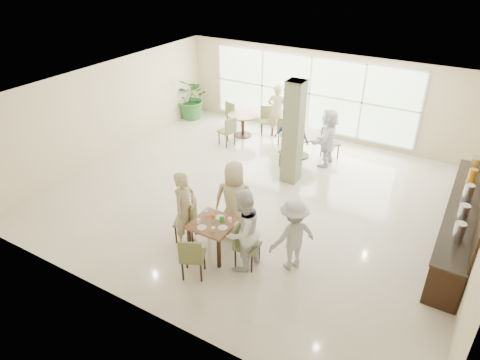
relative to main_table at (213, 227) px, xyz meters
The scene contains 20 objects.
ground 2.58m from the main_table, 97.23° to the left, with size 10.00×10.00×0.00m, color beige.
room_shell 2.71m from the main_table, 97.23° to the left, with size 10.00×10.00×10.00m.
window_bank 7.02m from the main_table, 96.70° to the left, with size 7.00×0.04×7.00m.
column 3.75m from the main_table, 88.67° to the left, with size 0.45×0.45×2.80m, color #636D4B.
main_table is the anchor object (origin of this frame).
round_table_left 6.22m from the main_table, 114.58° to the left, with size 1.00×1.00×0.75m.
round_table_right 5.19m from the main_table, 93.37° to the left, with size 1.20×1.20×0.75m.
chairs_main_table 0.17m from the main_table, 29.02° to the left, with size 2.13×2.15×0.95m.
chairs_table_left 6.26m from the main_table, 114.60° to the left, with size 1.88×2.01×0.95m.
chairs_table_right 5.20m from the main_table, 92.75° to the left, with size 2.09×1.89×0.95m.
tabletop_clutter 0.17m from the main_table, 31.76° to the right, with size 0.69×0.68×0.21m.
buffet_counter 5.30m from the main_table, 34.23° to the left, with size 0.64×4.70×1.95m.
potted_plant 7.87m from the main_table, 129.20° to the left, with size 1.39×1.39×1.55m, color #29682A.
teen_left 0.72m from the main_table, behind, with size 0.63×0.41×1.73m, color tan.
teen_far 0.79m from the main_table, 85.41° to the left, with size 0.89×0.48×1.82m, color tan.
teen_right 0.79m from the main_table, ahead, with size 0.86×0.67×1.76m, color white.
teen_standing 1.66m from the main_table, 14.50° to the left, with size 1.00×0.58×1.55m, color #B0B0B2.
adult_a 4.33m from the main_table, 93.15° to the left, with size 1.03×0.59×1.76m, color #3E5EBB.
adult_b 5.13m from the main_table, 83.54° to the left, with size 1.59×0.68×1.71m, color white.
adult_standing 6.42m from the main_table, 104.51° to the left, with size 0.65×0.43×1.78m, color tan.
Camera 1 is at (4.45, -8.40, 5.83)m, focal length 32.00 mm.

